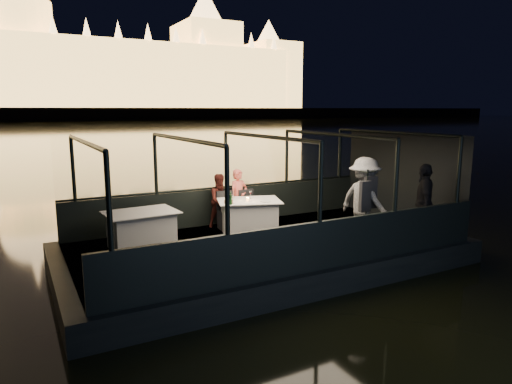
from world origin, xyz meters
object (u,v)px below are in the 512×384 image
coat_stand (366,205)px  wine_bottle (231,198)px  dining_table_aft (142,229)px  chair_port_right (249,209)px  person_woman_coral (239,195)px  passenger_dark (424,203)px  passenger_stripe (364,204)px  chair_port_left (228,211)px  dining_table_central (249,216)px  person_man_maroon (221,197)px

coat_stand → wine_bottle: coat_stand is taller
dining_table_aft → chair_port_right: (2.80, 0.49, 0.06)m
chair_port_right → person_woman_coral: (-0.16, 0.27, 0.30)m
person_woman_coral → wine_bottle: bearing=-136.5°
dining_table_aft → passenger_dark: bearing=-23.3°
passenger_stripe → passenger_dark: size_ratio=1.08×
dining_table_aft → wine_bottle: bearing=-6.6°
chair_port_left → chair_port_right: 0.58m
dining_table_central → person_man_maroon: 0.90m
coat_stand → person_woman_coral: bearing=118.1°
dining_table_central → chair_port_right: (0.24, 0.45, 0.06)m
chair_port_left → chair_port_right: size_ratio=1.02×
chair_port_right → person_woman_coral: size_ratio=0.64×
dining_table_central → coat_stand: coat_stand is taller
dining_table_aft → passenger_dark: size_ratio=0.84×
chair_port_right → person_man_maroon: 0.76m
dining_table_central → dining_table_aft: size_ratio=1.00×
chair_port_left → passenger_stripe: (2.17, -2.35, 0.40)m
chair_port_left → chair_port_right: (0.58, 0.00, 0.00)m
chair_port_right → person_man_maroon: size_ratio=0.68×
coat_stand → passenger_stripe: 0.36m
dining_table_central → passenger_stripe: passenger_stripe is taller
dining_table_central → dining_table_aft: (-2.56, -0.04, 0.00)m
chair_port_right → passenger_dark: passenger_dark is taller
dining_table_aft → wine_bottle: 2.04m
passenger_dark → wine_bottle: bearing=-77.4°
chair_port_left → wine_bottle: bearing=-106.0°
coat_stand → passenger_stripe: passenger_stripe is taller
dining_table_central → chair_port_right: size_ratio=1.63×
chair_port_left → passenger_dark: 4.47m
dining_table_aft → dining_table_central: bearing=0.9°
chair_port_right → passenger_dark: size_ratio=0.52×
chair_port_right → passenger_stripe: bearing=-58.0°
dining_table_aft → passenger_stripe: bearing=-22.9°
chair_port_right → person_man_maroon: (-0.65, 0.27, 0.30)m
passenger_stripe → wine_bottle: passenger_stripe is taller
chair_port_left → chair_port_right: chair_port_left is taller
person_man_maroon → passenger_dark: bearing=-43.0°
wine_bottle → passenger_dark: bearing=-30.9°
dining_table_central → passenger_dark: (3.04, -2.45, 0.47)m
person_man_maroon → passenger_stripe: 3.45m
person_woman_coral → passenger_stripe: size_ratio=0.75×
person_woman_coral → person_man_maroon: (-0.49, 0.00, 0.00)m
passenger_dark → passenger_stripe: bearing=-71.2°
coat_stand → chair_port_right: bearing=117.8°
passenger_dark → wine_bottle: size_ratio=5.95×
dining_table_aft → chair_port_left: bearing=12.5°
chair_port_right → wine_bottle: 1.20m
chair_port_left → passenger_stripe: 3.22m
dining_table_aft → coat_stand: 4.74m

